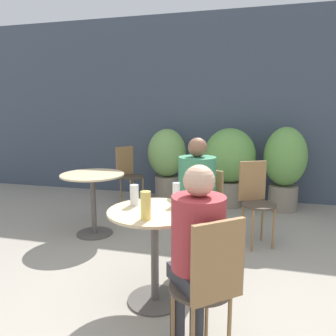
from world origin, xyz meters
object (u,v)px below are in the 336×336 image
Objects in this scene: cafe_table_far at (93,190)px; bistro_chair_1 at (203,209)px; seated_person_0 at (197,244)px; beer_glass_1 at (134,195)px; seated_person_1 at (196,193)px; beer_glass_2 at (146,205)px; cafe_table_near at (155,236)px; bistro_chair_0 at (209,280)px; bistro_chair_2 at (255,195)px; potted_plant_0 at (167,159)px; bistro_chair_3 at (128,170)px; beer_glass_0 at (176,194)px; potted_plant_2 at (285,164)px; potted_plant_1 at (229,159)px.

bistro_chair_1 is at bearing -17.79° from cafe_table_far.
seated_person_0 is (0.14, -1.19, 0.16)m from bistro_chair_1.
seated_person_0 is at bearing -43.76° from beer_glass_1.
beer_glass_1 is (-0.40, -0.49, 0.08)m from seated_person_1.
seated_person_0 is 6.01× the size of beer_glass_2.
cafe_table_near is at bearing -46.17° from cafe_table_far.
bistro_chair_1 is at bearing 54.31° from beer_glass_1.
bistro_chair_0 is 1.96m from bistro_chair_2.
bistro_chair_2 is 0.96m from seated_person_1.
bistro_chair_0 is 0.78× the size of potted_plant_0.
bistro_chair_2 is at bearing 76.13° from seated_person_1.
bistro_chair_3 is at bearing -101.07° from bistro_chair_0.
seated_person_1 reaches higher than cafe_table_near.
bistro_chair_0 and bistro_chair_1 have the same top height.
cafe_table_near is 3.76× the size of beer_glass_2.
bistro_chair_1 and bistro_chair_2 have the same top height.
seated_person_1 is (-0.19, 1.06, 0.03)m from seated_person_0.
beer_glass_0 is (-0.13, -0.55, 0.27)m from bistro_chair_1.
cafe_table_far is at bearing -146.93° from bistro_chair_3.
potted_plant_0 is (0.48, 1.60, 0.15)m from cafe_table_far.
bistro_chair_1 is 4.68× the size of beer_glass_2.
cafe_table_near is 4.08× the size of beer_glass_0.
cafe_table_far is 4.54× the size of beer_glass_1.
seated_person_0 is 0.95× the size of seated_person_1.
bistro_chair_2 is at bearing -137.20° from bistro_chair_0.
bistro_chair_0 is (0.49, -0.58, 0.02)m from cafe_table_near.
seated_person_0 reaches higher than beer_glass_1.
bistro_chair_0 reaches higher than cafe_table_far.
bistro_chair_2 is 4.68× the size of beer_glass_2.
cafe_table_near is 0.80× the size of bistro_chair_1.
bistro_chair_1 is at bearing 76.38° from beer_glass_0.
potted_plant_2 is (1.34, 2.66, -0.12)m from beer_glass_1.
bistro_chair_2 is at bearing 61.69° from cafe_table_near.
cafe_table_far is 0.61× the size of potted_plant_1.
potted_plant_2 is (1.02, 2.58, -0.13)m from beer_glass_0.
beer_glass_0 is at bearing -107.08° from seated_person_0.
bistro_chair_0 is at bearing -64.18° from beer_glass_0.
seated_person_0 is 0.82m from beer_glass_1.
seated_person_0 reaches higher than cafe_table_far.
seated_person_1 reaches higher than potted_plant_0.
bistro_chair_3 is 0.78× the size of seated_person_0.
seated_person_1 is 6.84× the size of beer_glass_0.
beer_glass_1 is at bearing -101.48° from potted_plant_1.
cafe_table_far is at bearing 176.52° from seated_person_1.
bistro_chair_1 is 0.82m from beer_glass_1.
cafe_table_near is 0.62× the size of potted_plant_0.
bistro_chair_0 and bistro_chair_2 have the same top height.
beer_glass_1 is at bearing -153.41° from bistro_chair_2.
bistro_chair_1 is 2.20m from bistro_chair_3.
bistro_chair_3 is 4.68× the size of beer_glass_2.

